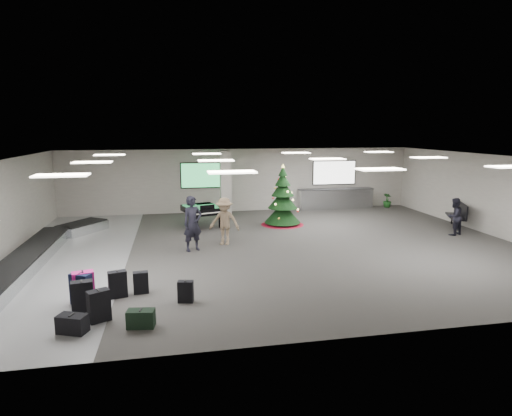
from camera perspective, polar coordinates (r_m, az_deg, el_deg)
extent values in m
plane|color=#383633|center=(15.56, 2.20, -5.16)|extent=(18.00, 18.00, 0.00)
cube|color=#9F9891|center=(22.01, -1.93, 3.72)|extent=(18.00, 0.02, 3.20)
cube|color=#9F9891|center=(8.73, 12.89, -7.13)|extent=(18.00, 0.02, 3.20)
cube|color=#9F9891|center=(19.35, 29.18, 1.44)|extent=(0.02, 14.00, 3.20)
cube|color=silver|center=(15.02, 2.29, 6.68)|extent=(18.00, 14.00, 0.02)
cube|color=gray|center=(15.59, -23.88, -6.04)|extent=(4.00, 14.00, 0.01)
cube|color=#BAB2AA|center=(20.50, -4.07, 3.20)|extent=(0.50, 0.50, 3.20)
cube|color=green|center=(21.71, -7.15, 4.35)|extent=(2.20, 0.08, 1.30)
cube|color=white|center=(23.24, 10.39, 4.66)|extent=(2.40, 0.08, 1.30)
cube|color=white|center=(10.94, -24.52, 3.99)|extent=(1.20, 0.60, 0.04)
cube|color=white|center=(14.85, -21.00, 5.72)|extent=(1.20, 0.60, 0.04)
cube|color=white|center=(18.79, -18.94, 6.71)|extent=(1.20, 0.60, 0.04)
cube|color=white|center=(10.74, -3.24, 4.81)|extent=(1.20, 0.60, 0.04)
cube|color=white|center=(14.69, -5.37, 6.32)|extent=(1.20, 0.60, 0.04)
cube|color=white|center=(18.67, -6.60, 7.19)|extent=(1.20, 0.60, 0.04)
cube|color=white|center=(11.95, 16.21, 4.99)|extent=(1.20, 0.60, 0.04)
cube|color=white|center=(15.60, 9.50, 6.47)|extent=(1.20, 0.60, 0.04)
cube|color=white|center=(19.39, 5.36, 7.33)|extent=(1.20, 0.60, 0.04)
cube|color=white|center=(14.22, 30.76, 4.76)|extent=(1.20, 0.60, 0.04)
cube|color=white|center=(17.41, 22.01, 6.26)|extent=(1.20, 0.60, 0.04)
cube|color=white|center=(20.87, 16.04, 7.20)|extent=(1.20, 0.60, 0.04)
cube|color=silver|center=(14.88, -28.55, -6.45)|extent=(1.00, 8.00, 0.38)
cube|color=black|center=(14.83, -28.62, -5.67)|extent=(0.95, 7.90, 0.05)
cube|color=silver|center=(19.00, -22.16, -2.47)|extent=(1.97, 2.21, 0.38)
cube|color=black|center=(18.96, -22.20, -1.85)|extent=(1.87, 2.10, 0.05)
cube|color=silver|center=(23.15, 10.55, 1.20)|extent=(4.00, 0.60, 1.05)
cube|color=#2B2B2D|center=(23.07, 10.59, 2.51)|extent=(4.05, 0.65, 0.04)
cube|color=black|center=(10.27, -20.21, -12.15)|extent=(0.53, 0.44, 0.72)
cube|color=black|center=(10.14, -20.34, -10.22)|extent=(0.10, 0.15, 0.02)
cube|color=black|center=(11.49, -17.96, -9.65)|extent=(0.49, 0.35, 0.68)
cube|color=black|center=(11.38, -18.06, -7.98)|extent=(0.07, 0.14, 0.02)
cube|color=#E41D8C|center=(11.43, -22.00, -9.76)|extent=(0.56, 0.40, 0.78)
cube|color=black|center=(11.31, -22.14, -7.84)|extent=(0.07, 0.17, 0.02)
cube|color=black|center=(11.62, -15.10, -9.57)|extent=(0.40, 0.25, 0.57)
cube|color=black|center=(11.52, -15.17, -8.18)|extent=(0.04, 0.13, 0.02)
cube|color=black|center=(11.38, -22.22, -9.92)|extent=(0.57, 0.48, 0.77)
cube|color=black|center=(11.26, -22.36, -8.03)|extent=(0.11, 0.17, 0.02)
cube|color=black|center=(10.95, -22.14, -10.84)|extent=(0.52, 0.34, 0.73)
cube|color=black|center=(10.82, -22.28, -8.98)|extent=(0.06, 0.16, 0.02)
cube|color=black|center=(9.79, -15.09, -14.05)|extent=(0.62, 0.38, 0.39)
cube|color=black|center=(9.71, -15.15, -12.95)|extent=(0.06, 0.18, 0.02)
cube|color=black|center=(10.83, -9.37, -10.94)|extent=(0.41, 0.27, 0.54)
cube|color=black|center=(10.73, -9.41, -9.55)|extent=(0.05, 0.12, 0.02)
cube|color=black|center=(10.00, -23.28, -14.01)|extent=(0.68, 0.53, 0.39)
cube|color=black|center=(9.92, -23.37, -12.92)|extent=(0.10, 0.20, 0.02)
cone|color=maroon|center=(19.09, 3.53, -2.04)|extent=(1.90, 1.90, 0.12)
cylinder|color=#3F2819|center=(19.05, 3.53, -1.48)|extent=(0.12, 0.12, 0.50)
cone|color=black|center=(18.99, 3.54, -0.59)|extent=(1.60, 1.60, 0.90)
cone|color=black|center=(18.88, 3.57, 1.20)|extent=(1.30, 1.30, 0.80)
cone|color=black|center=(18.81, 3.58, 2.70)|extent=(1.00, 1.00, 0.70)
cone|color=black|center=(18.76, 3.60, 3.92)|extent=(0.70, 0.70, 0.60)
cone|color=black|center=(18.72, 3.61, 4.98)|extent=(0.40, 0.40, 0.45)
cone|color=#FFE566|center=(18.70, 3.62, 5.65)|extent=(0.16, 0.16, 0.18)
cube|color=black|center=(18.77, -7.22, -0.14)|extent=(1.85, 1.97, 0.26)
cube|color=black|center=(17.99, -6.21, -0.83)|extent=(1.36, 0.66, 0.09)
cube|color=white|center=(17.95, -6.18, -0.67)|extent=(1.18, 0.48, 0.02)
cube|color=black|center=(18.15, -6.50, 0.10)|extent=(0.63, 0.22, 0.20)
cylinder|color=black|center=(18.08, -8.09, -2.01)|extent=(0.09, 0.09, 0.63)
cylinder|color=black|center=(18.48, -4.86, -1.67)|extent=(0.09, 0.09, 0.63)
cylinder|color=black|center=(19.45, -7.88, -1.11)|extent=(0.09, 0.09, 0.63)
cube|color=black|center=(20.41, 25.07, -1.04)|extent=(1.18, 1.74, 0.07)
cylinder|color=black|center=(19.94, 26.12, -2.09)|extent=(0.07, 0.07, 0.44)
cylinder|color=black|center=(20.98, 23.96, -1.34)|extent=(0.07, 0.07, 0.44)
cube|color=black|center=(20.51, 25.71, -0.16)|extent=(0.73, 1.54, 0.55)
imported|color=black|center=(14.99, -8.45, -2.07)|extent=(0.83, 0.71, 1.93)
imported|color=#846B51|center=(15.68, -4.23, -1.78)|extent=(1.29, 1.03, 1.74)
imported|color=black|center=(18.81, 24.91, -1.05)|extent=(0.88, 0.79, 1.50)
imported|color=#193D13|center=(22.17, 4.11, 0.59)|extent=(0.53, 0.48, 0.78)
imported|color=#193D13|center=(24.25, 17.10, 1.00)|extent=(0.61, 0.61, 0.77)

